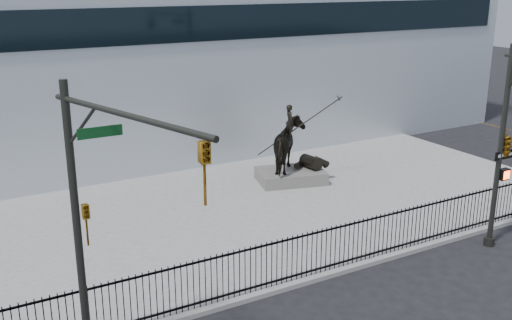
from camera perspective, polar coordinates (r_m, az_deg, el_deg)
ground at (r=18.11m, az=7.15°, el=-12.97°), size 120.00×120.00×0.00m
plaza at (r=23.43m, az=-3.16°, el=-5.44°), size 30.00×12.00×0.15m
building at (r=34.11m, az=-13.30°, el=8.95°), size 44.00×14.00×9.00m
picket_fence at (r=18.57m, az=4.93°, el=-8.94°), size 22.10×0.10×1.50m
statue_plinth at (r=27.08m, az=3.33°, el=-1.51°), size 3.34×2.70×0.55m
equestrian_statue at (r=26.68m, az=3.49°, el=1.38°), size 3.61×2.74×3.16m
traffic_signal_left at (r=13.11m, az=-14.88°, el=-5.91°), size 1.52×4.84×7.00m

